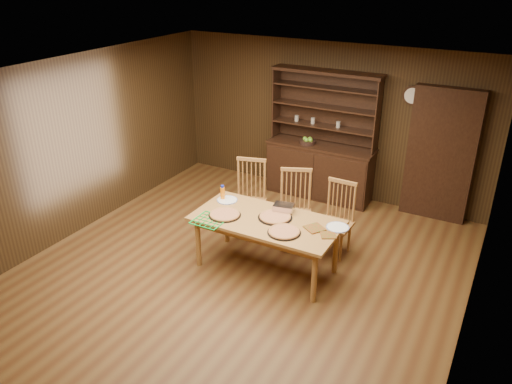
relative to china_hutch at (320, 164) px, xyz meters
The scene contains 20 objects.
floor 2.82m from the china_hutch, 89.99° to the right, with size 6.00×6.00×0.00m, color brown.
room_shell 2.92m from the china_hutch, 89.99° to the right, with size 6.00×6.00×6.00m.
china_hutch is the anchor object (origin of this frame).
doorway 1.96m from the china_hutch, ahead, with size 1.00×0.18×2.10m, color #311B10.
wall_clock 1.89m from the china_hutch, ahead, with size 0.30×0.05×0.30m.
dining_table 2.50m from the china_hutch, 84.11° to the right, with size 1.90×0.95×0.75m.
chair_left 1.72m from the china_hutch, 105.30° to the right, with size 0.57×0.56×1.14m.
chair_center 1.70m from the china_hutch, 80.05° to the right, with size 0.60×0.59×1.13m.
chair_right 1.85m from the china_hutch, 60.38° to the right, with size 0.45×0.43×1.06m.
pizza_left 2.68m from the china_hutch, 95.71° to the right, with size 0.42×0.42×0.04m.
pizza_right 2.77m from the china_hutch, 77.26° to the right, with size 0.41×0.41×0.04m.
pizza_center 2.43m from the china_hutch, 81.94° to the right, with size 0.45×0.45×0.04m.
cooling_rack 2.90m from the china_hutch, 97.19° to the right, with size 0.38×0.38×0.02m, color green, non-canonical shape.
plate_left 2.32m from the china_hutch, 101.77° to the right, with size 0.29×0.29×0.02m.
plate_right 2.54m from the china_hutch, 63.29° to the right, with size 0.29×0.29×0.02m.
foil_dish 2.23m from the china_hutch, 80.69° to the right, with size 0.26×0.19×0.11m, color silver.
juice_bottle 2.34m from the china_hutch, 103.60° to the right, with size 0.06×0.06×0.21m.
pot_holder_a 2.74m from the china_hutch, 66.12° to the right, with size 0.18×0.18×0.01m, color red.
pot_holder_b 2.59m from the china_hutch, 69.67° to the right, with size 0.22×0.22×0.02m, color red.
fruit_bowl 0.45m from the china_hutch, 163.09° to the right, with size 0.27×0.27×0.12m.
Camera 1 is at (2.85, -4.76, 3.78)m, focal length 35.00 mm.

